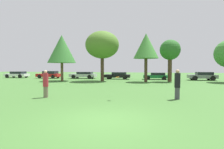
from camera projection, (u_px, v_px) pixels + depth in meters
ground_plane at (103, 121)px, 6.48m from camera, size 120.00×120.00×0.00m
person_thrower at (46, 84)px, 11.40m from camera, size 0.34×0.34×1.78m
person_catcher at (177, 84)px, 10.76m from camera, size 0.35×0.35×1.84m
frisbee at (117, 77)px, 10.61m from camera, size 0.23×0.23×0.08m
tree_0 at (62, 49)px, 24.94m from camera, size 3.95×3.95×6.55m
tree_1 at (102, 45)px, 24.86m from camera, size 4.76×4.76×7.06m
tree_2 at (146, 46)px, 23.22m from camera, size 3.30×3.30×6.45m
tree_3 at (170, 51)px, 23.76m from camera, size 2.75×2.75×5.70m
parked_car_white at (17, 74)px, 32.85m from camera, size 4.36×2.02×1.18m
parked_car_red at (49, 74)px, 31.55m from camera, size 4.19×2.15×1.29m
parked_car_silver at (83, 75)px, 30.65m from camera, size 4.62×2.11×1.16m
parked_car_black at (118, 75)px, 29.19m from camera, size 4.29×2.01×1.15m
parked_car_green at (156, 76)px, 28.15m from camera, size 4.01×2.12×1.11m
parked_car_grey at (203, 76)px, 26.52m from camera, size 4.04×2.04×1.25m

